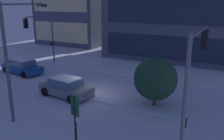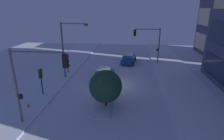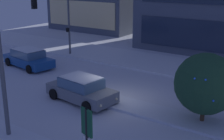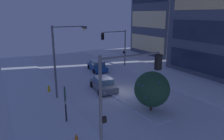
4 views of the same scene
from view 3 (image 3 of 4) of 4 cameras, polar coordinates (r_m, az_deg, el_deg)
ground at (r=18.95m, az=0.61°, el=-5.34°), size 52.00×52.00×0.00m
curb_strip_far at (r=25.98m, az=10.98°, el=0.76°), size 52.00×5.20×0.14m
median_strip at (r=17.16m, az=8.21°, el=-7.76°), size 9.00×1.80×0.14m
car_near at (r=18.57m, az=-5.59°, el=-3.55°), size 4.56×2.53×1.49m
car_far at (r=26.16m, az=-15.01°, el=2.05°), size 4.93×2.63×1.49m
traffic_light_corner_far_left at (r=27.58m, az=-10.29°, el=10.19°), size 0.32×4.35×5.90m
street_lamp_arched at (r=14.62m, az=-16.87°, el=6.85°), size 0.56×3.49×7.28m
parking_info_sign at (r=10.92m, az=-4.55°, el=-12.16°), size 0.55×0.19×2.96m
decorated_tree_median at (r=15.91m, az=16.64°, el=-2.43°), size 3.05×3.05×3.63m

